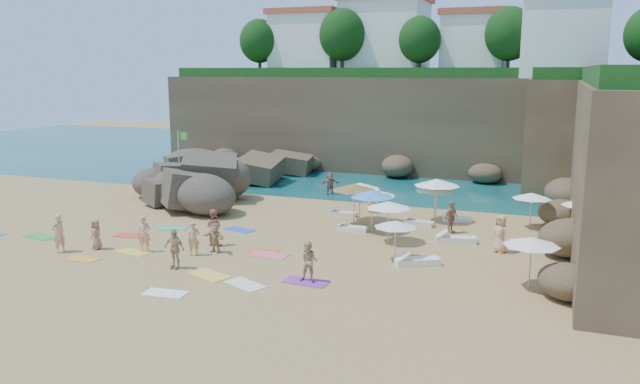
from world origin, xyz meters
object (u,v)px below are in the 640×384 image
(lounger_0, at_px, (352,229))
(parasol_0, at_px, (360,186))
(person_stand_3, at_px, (451,217))
(person_stand_4, at_px, (501,234))
(person_stand_5, at_px, (330,183))
(person_stand_0, at_px, (144,234))
(person_stand_2, at_px, (371,200))
(parasol_1, at_px, (435,188))
(rock_outcrop, at_px, (191,204))
(person_stand_1, at_px, (213,227))
(person_stand_6, at_px, (58,233))
(flag_pole, at_px, (181,154))
(parasol_2, at_px, (532,196))

(lounger_0, bearing_deg, parasol_0, 96.38)
(parasol_0, height_order, person_stand_3, parasol_0)
(person_stand_4, distance_m, person_stand_5, 16.32)
(person_stand_3, xyz_separation_m, person_stand_4, (2.81, -2.77, 0.04))
(person_stand_0, height_order, person_stand_2, person_stand_0)
(parasol_1, height_order, person_stand_0, parasol_1)
(rock_outcrop, xyz_separation_m, parasol_0, (11.80, -0.60, 2.08))
(person_stand_1, distance_m, person_stand_6, 7.32)
(person_stand_3, bearing_deg, person_stand_1, 146.73)
(flag_pole, bearing_deg, person_stand_1, -50.48)
(person_stand_4, xyz_separation_m, person_stand_6, (-19.80, -7.58, 0.03))
(flag_pole, distance_m, person_stand_5, 10.77)
(person_stand_0, xyz_separation_m, person_stand_4, (16.00, 6.07, 0.04))
(parasol_0, distance_m, person_stand_3, 5.57)
(rock_outcrop, bearing_deg, person_stand_5, 40.19)
(lounger_0, height_order, person_stand_6, person_stand_6)
(person_stand_5, xyz_separation_m, person_stand_6, (-7.28, -18.05, 0.16))
(rock_outcrop, xyz_separation_m, person_stand_3, (17.17, -1.39, 0.87))
(person_stand_1, bearing_deg, parasol_0, -130.62)
(person_stand_1, relative_size, person_stand_3, 1.06)
(rock_outcrop, xyz_separation_m, person_stand_4, (19.98, -4.17, 0.92))
(parasol_2, relative_size, person_stand_0, 1.20)
(rock_outcrop, relative_size, parasol_0, 3.21)
(person_stand_2, bearing_deg, rock_outcrop, 32.08)
(parasol_1, xyz_separation_m, person_stand_2, (-4.05, 0.69, -1.10))
(person_stand_4, relative_size, person_stand_6, 0.97)
(flag_pole, relative_size, parasol_1, 2.01)
(parasol_0, xyz_separation_m, person_stand_2, (-0.03, 2.38, -1.27))
(rock_outcrop, bearing_deg, parasol_1, 3.94)
(lounger_0, xyz_separation_m, person_stand_2, (-0.32, 4.65, 0.68))
(parasol_0, relative_size, person_stand_1, 1.29)
(flag_pole, height_order, person_stand_5, flag_pole)
(person_stand_0, height_order, person_stand_4, person_stand_4)
(parasol_1, xyz_separation_m, person_stand_1, (-9.32, -9.14, -0.98))
(person_stand_2, bearing_deg, flag_pole, 18.84)
(parasol_2, distance_m, person_stand_5, 14.59)
(parasol_2, bearing_deg, person_stand_6, -148.17)
(person_stand_4, bearing_deg, person_stand_5, 178.42)
(parasol_0, bearing_deg, person_stand_6, -136.19)
(person_stand_3, relative_size, person_stand_4, 0.95)
(person_stand_4, height_order, person_stand_5, person_stand_4)
(parasol_1, bearing_deg, parasol_2, 1.68)
(flag_pole, bearing_deg, rock_outcrop, -48.90)
(lounger_0, height_order, person_stand_0, person_stand_0)
(lounger_0, xyz_separation_m, person_stand_4, (7.89, -1.30, 0.78))
(flag_pole, relative_size, person_stand_0, 2.52)
(parasol_0, distance_m, parasol_2, 9.49)
(person_stand_4, bearing_deg, person_stand_3, 173.63)
(person_stand_0, height_order, person_stand_1, person_stand_1)
(flag_pole, height_order, person_stand_3, flag_pole)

